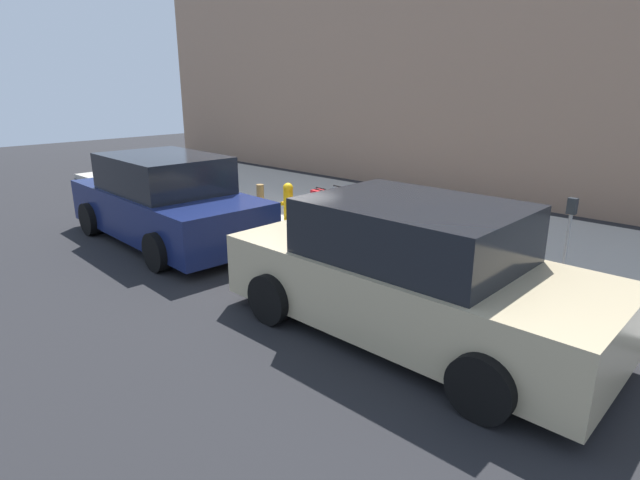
# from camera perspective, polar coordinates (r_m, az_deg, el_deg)

# --- Properties ---
(ground_plane) EXTENTS (40.00, 40.00, 0.00)m
(ground_plane) POSITION_cam_1_polar(r_m,az_deg,el_deg) (10.39, -7.12, 0.74)
(ground_plane) COLOR black
(sidewalk_curb) EXTENTS (18.00, 5.00, 0.14)m
(sidewalk_curb) POSITION_cam_1_polar(r_m,az_deg,el_deg) (12.04, 2.11, 3.47)
(sidewalk_curb) COLOR #ADA89E
(sidewalk_curb) RESTS_ON ground_plane
(suitcase_maroon_0) EXTENTS (0.43, 0.24, 0.79)m
(suitcase_maroon_0) POSITION_cam_1_polar(r_m,az_deg,el_deg) (8.17, 16.16, -0.62)
(suitcase_maroon_0) COLOR maroon
(suitcase_maroon_0) RESTS_ON sidewalk_curb
(suitcase_black_1) EXTENTS (0.48, 0.29, 0.98)m
(suitcase_black_1) POSITION_cam_1_polar(r_m,az_deg,el_deg) (8.37, 12.73, -0.04)
(suitcase_black_1) COLOR black
(suitcase_black_1) RESTS_ON sidewalk_curb
(suitcase_teal_2) EXTENTS (0.41, 0.26, 0.93)m
(suitcase_teal_2) POSITION_cam_1_polar(r_m,az_deg,el_deg) (8.66, 9.89, 0.77)
(suitcase_teal_2) COLOR #0F606B
(suitcase_teal_2) RESTS_ON sidewalk_curb
(suitcase_navy_3) EXTENTS (0.44, 0.21, 1.10)m
(suitcase_navy_3) POSITION_cam_1_polar(r_m,az_deg,el_deg) (8.92, 7.12, 1.55)
(suitcase_navy_3) COLOR navy
(suitcase_navy_3) RESTS_ON sidewalk_curb
(suitcase_olive_4) EXTENTS (0.41, 0.20, 1.00)m
(suitcase_olive_4) POSITION_cam_1_polar(r_m,az_deg,el_deg) (9.31, 4.89, 1.95)
(suitcase_olive_4) COLOR #59601E
(suitcase_olive_4) RESTS_ON sidewalk_curb
(suitcase_silver_5) EXTENTS (0.51, 0.24, 0.93)m
(suitcase_silver_5) POSITION_cam_1_polar(r_m,az_deg,el_deg) (9.65, 2.41, 2.67)
(suitcase_silver_5) COLOR #9EA0A8
(suitcase_silver_5) RESTS_ON sidewalk_curb
(suitcase_red_6) EXTENTS (0.37, 0.27, 0.84)m
(suitcase_red_6) POSITION_cam_1_polar(r_m,az_deg,el_deg) (9.98, 0.11, 3.34)
(suitcase_red_6) COLOR red
(suitcase_red_6) RESTS_ON sidewalk_curb
(fire_hydrant) EXTENTS (0.39, 0.21, 0.81)m
(fire_hydrant) POSITION_cam_1_polar(r_m,az_deg,el_deg) (10.58, -3.55, 4.30)
(fire_hydrant) COLOR #D89E0C
(fire_hydrant) RESTS_ON sidewalk_curb
(bollard_post) EXTENTS (0.16, 0.16, 0.70)m
(bollard_post) POSITION_cam_1_polar(r_m,az_deg,el_deg) (11.02, -6.63, 4.35)
(bollard_post) COLOR brown
(bollard_post) RESTS_ON sidewalk_curb
(parking_meter) EXTENTS (0.12, 0.09, 1.27)m
(parking_meter) POSITION_cam_1_polar(r_m,az_deg,el_deg) (7.81, 25.91, 1.03)
(parking_meter) COLOR slate
(parking_meter) RESTS_ON sidewalk_curb
(parked_car_beige_0) EXTENTS (4.56, 2.15, 1.62)m
(parked_car_beige_0) POSITION_cam_1_polar(r_m,az_deg,el_deg) (6.10, 10.07, -3.69)
(parked_car_beige_0) COLOR tan
(parked_car_beige_0) RESTS_ON ground_plane
(parked_car_navy_1) EXTENTS (4.68, 2.24, 1.63)m
(parked_car_navy_1) POSITION_cam_1_polar(r_m,az_deg,el_deg) (10.07, -16.77, 4.12)
(parked_car_navy_1) COLOR #141E4C
(parked_car_navy_1) RESTS_ON ground_plane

